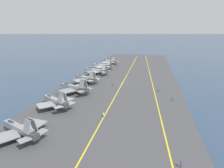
# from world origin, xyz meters

# --- Properties ---
(ground_plane) EXTENTS (2000.00, 2000.00, 0.00)m
(ground_plane) POSITION_xyz_m (0.00, 0.00, 0.00)
(ground_plane) COLOR #2D425B
(carrier_deck) EXTENTS (228.23, 53.79, 0.40)m
(carrier_deck) POSITION_xyz_m (0.00, 0.00, 0.20)
(carrier_deck) COLOR #424244
(carrier_deck) RESTS_ON ground
(deck_stripe_foul_line) EXTENTS (204.99, 13.74, 0.01)m
(deck_stripe_foul_line) POSITION_xyz_m (0.00, -14.79, 0.40)
(deck_stripe_foul_line) COLOR yellow
(deck_stripe_foul_line) RESTS_ON carrier_deck
(deck_stripe_centerline) EXTENTS (205.41, 0.36, 0.01)m
(deck_stripe_centerline) POSITION_xyz_m (0.00, 0.00, 0.40)
(deck_stripe_centerline) COLOR yellow
(deck_stripe_centerline) RESTS_ON carrier_deck
(parked_jet_nearest) EXTENTS (14.04, 15.16, 6.39)m
(parked_jet_nearest) POSITION_xyz_m (-55.93, 17.81, 2.76)
(parked_jet_nearest) COLOR gray
(parked_jet_nearest) RESTS_ON carrier_deck
(parked_jet_second) EXTENTS (12.93, 14.65, 6.61)m
(parked_jet_second) POSITION_xyz_m (-36.41, 17.99, 3.01)
(parked_jet_second) COLOR gray
(parked_jet_second) RESTS_ON carrier_deck
(parked_jet_third) EXTENTS (13.64, 16.54, 6.70)m
(parked_jet_third) POSITION_xyz_m (-20.03, 17.80, 3.01)
(parked_jet_third) COLOR gray
(parked_jet_third) RESTS_ON carrier_deck
(parked_jet_fourth) EXTENTS (13.18, 15.42, 6.44)m
(parked_jet_fourth) POSITION_xyz_m (-2.88, 18.37, 2.87)
(parked_jet_fourth) COLOR #93999E
(parked_jet_fourth) RESTS_ON carrier_deck
(parked_jet_fifth) EXTENTS (13.40, 17.27, 6.32)m
(parked_jet_fifth) POSITION_xyz_m (16.32, 18.11, 2.96)
(parked_jet_fifth) COLOR #9EA3A8
(parked_jet_fifth) RESTS_ON carrier_deck
(parked_jet_sixth) EXTENTS (13.55, 16.16, 6.32)m
(parked_jet_sixth) POSITION_xyz_m (32.86, 18.60, 2.97)
(parked_jet_sixth) COLOR #A8AAAF
(parked_jet_sixth) RESTS_ON carrier_deck
(parked_jet_seventh) EXTENTS (13.87, 16.04, 5.90)m
(parked_jet_seventh) POSITION_xyz_m (51.51, 18.16, 2.75)
(parked_jet_seventh) COLOR #A8AAAF
(parked_jet_seventh) RESTS_ON carrier_deck
(crew_blue_vest) EXTENTS (0.46, 0.44, 1.65)m
(crew_blue_vest) POSITION_xyz_m (-21.70, -22.07, 1.30)
(crew_blue_vest) COLOR #4C473D
(crew_blue_vest) RESTS_ON carrier_deck
(crew_green_vest) EXTENTS (0.42, 0.46, 1.71)m
(crew_green_vest) POSITION_xyz_m (-11.01, -17.19, 1.34)
(crew_green_vest) COLOR #232328
(crew_green_vest) RESTS_ON carrier_deck
(crew_purple_vest) EXTENTS (0.38, 0.45, 1.75)m
(crew_purple_vest) POSITION_xyz_m (-59.99, -20.28, 1.36)
(crew_purple_vest) COLOR #4C473D
(crew_purple_vest) RESTS_ON carrier_deck
(crew_brown_vest) EXTENTS (0.28, 0.40, 1.75)m
(crew_brown_vest) POSITION_xyz_m (-5.85, 3.83, 1.36)
(crew_brown_vest) COLOR #232328
(crew_brown_vest) RESTS_ON carrier_deck
(crew_white_vest) EXTENTS (0.46, 0.44, 1.68)m
(crew_white_vest) POSITION_xyz_m (-40.47, 0.04, 1.32)
(crew_white_vest) COLOR #4C473D
(crew_white_vest) RESTS_ON carrier_deck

